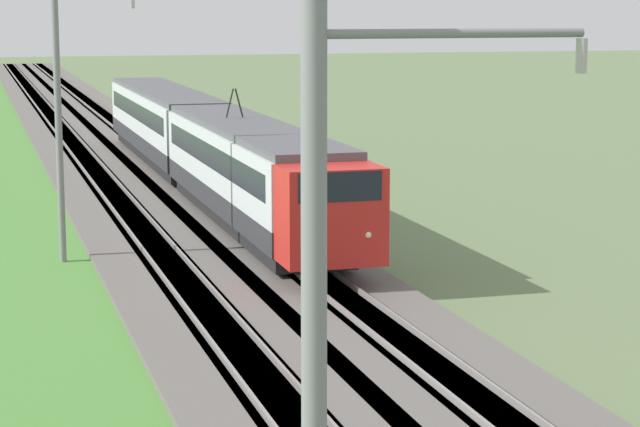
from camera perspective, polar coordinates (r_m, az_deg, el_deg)
ballast_main at (r=54.58m, az=-9.63°, el=0.99°), size 240.00×4.40×0.30m
ballast_adjacent at (r=55.12m, az=-5.66°, el=1.16°), size 240.00×4.40×0.30m
track_main at (r=54.58m, az=-9.63°, el=1.00°), size 240.00×1.57×0.45m
track_adjacent at (r=55.12m, az=-5.66°, el=1.17°), size 240.00×1.57×0.45m
passenger_train at (r=53.53m, az=-5.44°, el=3.31°), size 40.69×2.96×5.06m
catenary_mast_mid at (r=39.52m, az=-11.80°, el=4.46°), size 0.22×2.56×9.26m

